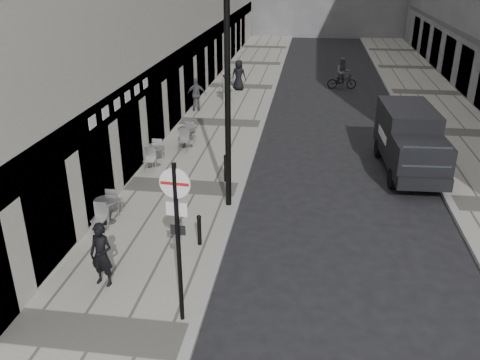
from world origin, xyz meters
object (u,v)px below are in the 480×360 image
Objects in this scene: walking_man at (101,255)px; cyclist at (342,77)px; lamppost at (228,86)px; panel_van at (410,138)px; sign_post at (177,224)px.

walking_man is 22.85m from cyclist.
panel_van is at bearing 33.17° from lamppost.
sign_post is 0.53× the size of lamppost.
sign_post reaches higher than cyclist.
lamppost is at bearing 93.35° from sign_post.
cyclist is (-1.86, 13.07, -0.56)m from panel_van.
walking_man is at bearing -116.12° from lamppost.
sign_post is 5.97m from lamppost.
lamppost is 7.87m from panel_van.
walking_man is 0.86× the size of cyclist.
sign_post is 23.39m from cyclist.
cyclist is at bearing 83.47° from sign_post.
lamppost is at bearing -109.54° from cyclist.
lamppost reaches higher than panel_van.
panel_van is at bearing 57.83° from walking_man.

